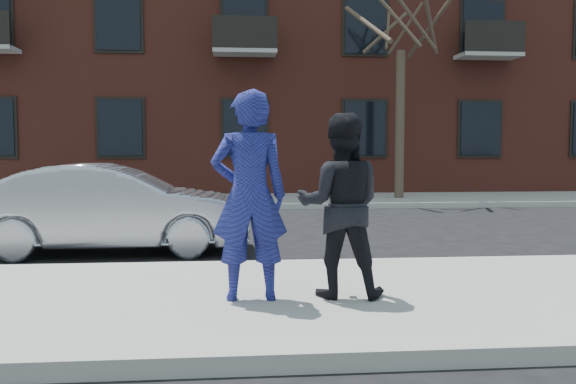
{
  "coord_description": "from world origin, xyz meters",
  "views": [
    {
      "loc": [
        -0.29,
        -6.17,
        1.61
      ],
      "look_at": [
        0.31,
        0.4,
        1.12
      ],
      "focal_mm": 38.0,
      "sensor_mm": 36.0,
      "label": 1
    }
  ],
  "objects": [
    {
      "name": "ground",
      "position": [
        0.0,
        0.0,
        0.0
      ],
      "size": [
        100.0,
        100.0,
        0.0
      ],
      "primitive_type": "plane",
      "color": "black",
      "rests_on": "ground"
    },
    {
      "name": "near_sidewalk",
      "position": [
        0.0,
        -0.25,
        0.07
      ],
      "size": [
        50.0,
        3.5,
        0.15
      ],
      "primitive_type": "cube",
      "color": "gray",
      "rests_on": "ground"
    },
    {
      "name": "near_curb",
      "position": [
        0.0,
        1.55,
        0.07
      ],
      "size": [
        50.0,
        0.1,
        0.15
      ],
      "primitive_type": "cube",
      "color": "#999691",
      "rests_on": "ground"
    },
    {
      "name": "far_sidewalk",
      "position": [
        0.0,
        11.25,
        0.07
      ],
      "size": [
        50.0,
        3.5,
        0.15
      ],
      "primitive_type": "cube",
      "color": "gray",
      "rests_on": "ground"
    },
    {
      "name": "far_curb",
      "position": [
        0.0,
        9.45,
        0.07
      ],
      "size": [
        50.0,
        0.1,
        0.15
      ],
      "primitive_type": "cube",
      "color": "#999691",
      "rests_on": "ground"
    },
    {
      "name": "apartment_building",
      "position": [
        2.0,
        18.0,
        6.16
      ],
      "size": [
        24.3,
        10.3,
        12.3
      ],
      "color": "maroon",
      "rests_on": "ground"
    },
    {
      "name": "street_tree",
      "position": [
        4.5,
        11.0,
        5.52
      ],
      "size": [
        3.6,
        3.6,
        6.8
      ],
      "color": "#34271E",
      "rests_on": "far_sidewalk"
    },
    {
      "name": "silver_sedan",
      "position": [
        -2.11,
        3.2,
        0.68
      ],
      "size": [
        4.13,
        1.52,
        1.35
      ],
      "primitive_type": "imported",
      "rotation": [
        0.0,
        0.0,
        1.59
      ],
      "color": "#999BA3",
      "rests_on": "ground"
    },
    {
      "name": "man_hoodie",
      "position": [
        -0.14,
        -0.41,
        1.15
      ],
      "size": [
        0.74,
        0.53,
        1.99
      ],
      "rotation": [
        0.0,
        0.0,
        3.18
      ],
      "color": "navy",
      "rests_on": "near_sidewalk"
    },
    {
      "name": "man_peacoat",
      "position": [
        0.75,
        -0.35,
        1.04
      ],
      "size": [
        0.97,
        0.81,
        1.78
      ],
      "rotation": [
        0.0,
        0.0,
        2.97
      ],
      "color": "black",
      "rests_on": "near_sidewalk"
    }
  ]
}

